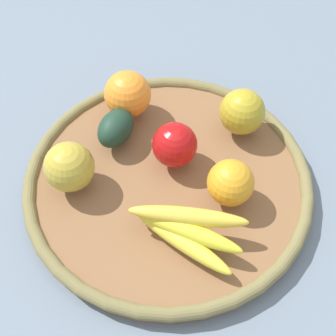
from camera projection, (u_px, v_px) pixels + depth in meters
ground_plane at (168, 188)px, 0.79m from camera, size 2.40×2.40×0.00m
basket at (168, 181)px, 0.78m from camera, size 0.46×0.46×0.03m
banana_bunch at (185, 229)px, 0.68m from camera, size 0.16×0.16×0.05m
apple_0 at (242, 112)px, 0.79m from camera, size 0.08×0.08×0.08m
orange_0 at (231, 183)px, 0.71m from camera, size 0.09×0.09×0.07m
apple_1 at (175, 145)px, 0.76m from camera, size 0.10×0.10×0.07m
avocado at (116, 128)px, 0.79m from camera, size 0.09×0.09×0.05m
orange_1 at (128, 94)px, 0.82m from camera, size 0.11×0.11×0.08m
apple_2 at (69, 167)px, 0.73m from camera, size 0.11×0.11×0.08m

